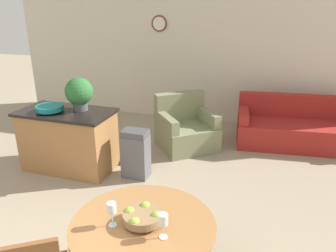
% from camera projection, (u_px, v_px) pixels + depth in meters
% --- Properties ---
extents(wall_back, '(8.00, 0.09, 2.70)m').
position_uv_depth(wall_back, '(197.00, 54.00, 6.49)').
color(wall_back, beige).
rests_on(wall_back, ground_plane).
extents(dining_table, '(1.12, 1.12, 0.73)m').
position_uv_depth(dining_table, '(143.00, 241.00, 2.55)').
color(dining_table, '#9E6B3D').
rests_on(dining_table, ground_plane).
extents(fruit_bowl, '(0.30, 0.30, 0.12)m').
position_uv_depth(fruit_bowl, '(142.00, 216.00, 2.47)').
color(fruit_bowl, olive).
rests_on(fruit_bowl, dining_table).
extents(wine_glass_left, '(0.07, 0.07, 0.20)m').
position_uv_depth(wine_glass_left, '(112.00, 209.00, 2.42)').
color(wine_glass_left, silver).
rests_on(wine_glass_left, dining_table).
extents(wine_glass_right, '(0.07, 0.07, 0.20)m').
position_uv_depth(wine_glass_right, '(163.00, 221.00, 2.29)').
color(wine_glass_right, silver).
rests_on(wine_glass_right, dining_table).
extents(kitchen_island, '(1.33, 0.72, 0.89)m').
position_uv_depth(kitchen_island, '(69.00, 140.00, 4.74)').
color(kitchen_island, '#9E6B3D').
rests_on(kitchen_island, ground_plane).
extents(teal_bowl, '(0.38, 0.38, 0.09)m').
position_uv_depth(teal_bowl, '(50.00, 108.00, 4.53)').
color(teal_bowl, '#147A7F').
rests_on(teal_bowl, kitchen_island).
extents(potted_plant, '(0.39, 0.39, 0.46)m').
position_uv_depth(potted_plant, '(79.00, 93.00, 4.53)').
color(potted_plant, '#4C4C51').
rests_on(potted_plant, kitchen_island).
extents(trash_bin, '(0.36, 0.25, 0.69)m').
position_uv_depth(trash_bin, '(136.00, 154.00, 4.54)').
color(trash_bin, '#56565B').
rests_on(trash_bin, ground_plane).
extents(couch, '(2.11, 1.11, 0.81)m').
position_uv_depth(couch, '(298.00, 129.00, 5.61)').
color(couch, maroon).
rests_on(couch, ground_plane).
extents(armchair, '(1.19, 1.19, 0.88)m').
position_uv_depth(armchair, '(186.00, 130.00, 5.52)').
color(armchair, '#7A7F5B').
rests_on(armchair, ground_plane).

